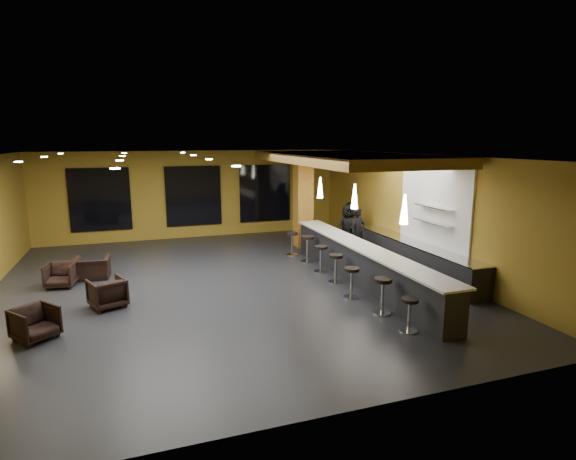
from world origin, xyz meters
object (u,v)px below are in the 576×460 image
object	(u,v)px
bar_stool_3	(336,265)
bar_stool_0	(409,310)
bar_counter	(361,264)
staff_a	(358,233)
column	(303,200)
bar_stool_4	(321,255)
pendant_2	(320,188)
armchair_c	(61,275)
bar_stool_2	(352,279)
armchair_d	(92,268)
pendant_1	(355,197)
pendant_0	(404,209)
bar_stool_6	(292,241)
staff_c	(348,228)
bar_stool_5	(307,245)
prep_counter	(412,256)
staff_b	(351,226)
armchair_b	(107,293)
armchair_a	(35,323)
bar_stool_1	(383,291)

from	to	relation	value
bar_stool_3	bar_stool_0	bearing A→B (deg)	-89.02
bar_counter	staff_a	bearing A→B (deg)	64.80
staff_a	bar_stool_0	xyz separation A→B (m)	(-1.71, -5.61, -0.40)
column	staff_a	distance (m)	2.72
bar_counter	bar_stool_4	distance (m)	1.40
column	pendant_2	size ratio (longest dim) A/B	5.00
armchair_c	bar_stool_2	distance (m)	7.80
armchair_d	bar_stool_3	xyz separation A→B (m)	(6.47, -2.61, 0.20)
pendant_1	column	bearing A→B (deg)	90.00
pendant_0	bar_stool_3	world-z (taller)	pendant_0
bar_counter	bar_stool_6	size ratio (longest dim) A/B	9.98
staff_c	bar_stool_4	distance (m)	3.02
bar_stool_5	staff_a	bearing A→B (deg)	-4.85
column	armchair_d	distance (m)	7.56
prep_counter	pendant_2	world-z (taller)	pendant_2
staff_b	bar_stool_0	world-z (taller)	staff_b
pendant_0	armchair_b	distance (m)	7.27
staff_c	bar_stool_2	world-z (taller)	staff_c
column	bar_stool_5	size ratio (longest dim) A/B	4.04
bar_counter	armchair_a	bearing A→B (deg)	-170.99
bar_counter	staff_b	distance (m)	3.82
pendant_0	armchair_c	distance (m)	9.18
pendant_0	staff_c	world-z (taller)	pendant_0
bar_stool_0	bar_stool_2	size ratio (longest dim) A/B	0.93
pendant_1	pendant_0	bearing A→B (deg)	-90.00
armchair_b	bar_stool_3	xyz separation A→B (m)	(5.94, -0.04, 0.16)
staff_c	armchair_d	xyz separation A→B (m)	(-8.47, -0.71, -0.51)
staff_a	armchair_a	xyz separation A→B (m)	(-8.99, -3.51, -0.53)
staff_c	bar_stool_5	size ratio (longest dim) A/B	1.90
armchair_b	bar_stool_0	size ratio (longest dim) A/B	1.07
armchair_d	bar_stool_4	size ratio (longest dim) A/B	1.19
bar_stool_1	bar_stool_3	world-z (taller)	bar_stool_1
staff_b	armchair_a	distance (m)	10.54
staff_a	bar_stool_4	xyz separation A→B (m)	(-1.77, -1.05, -0.35)
bar_stool_5	column	bearing A→B (deg)	72.99
pendant_2	bar_stool_2	distance (m)	4.60
prep_counter	bar_stool_3	bearing A→B (deg)	-172.25
pendant_1	staff_c	world-z (taller)	pendant_1
staff_c	bar_stool_1	distance (m)	6.08
armchair_c	bar_stool_6	world-z (taller)	bar_stool_6
pendant_2	bar_stool_1	size ratio (longest dim) A/B	0.83
armchair_a	armchair_c	world-z (taller)	armchair_a
pendant_1	bar_stool_5	size ratio (longest dim) A/B	0.81
bar_stool_4	staff_b	bearing A→B (deg)	46.94
pendant_0	bar_stool_2	world-z (taller)	pendant_0
staff_b	pendant_1	bearing A→B (deg)	-129.99
armchair_d	bar_stool_0	bearing A→B (deg)	141.42
bar_stool_1	pendant_0	bearing A→B (deg)	24.68
bar_stool_2	column	bearing A→B (deg)	81.49
staff_a	staff_b	world-z (taller)	staff_b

